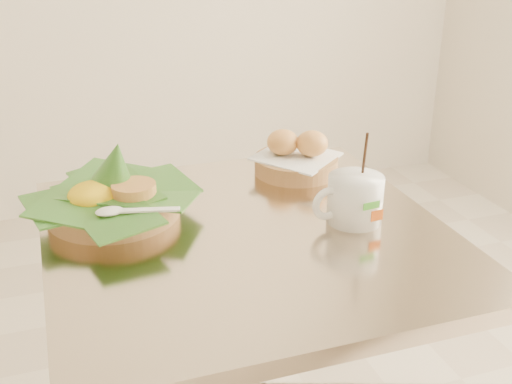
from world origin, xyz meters
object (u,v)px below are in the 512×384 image
object	(u,v)px
rice_basket	(112,195)
coffee_mug	(354,198)
cafe_table	(248,334)
bread_basket	(296,158)

from	to	relation	value
rice_basket	coffee_mug	world-z (taller)	coffee_mug
rice_basket	cafe_table	bearing A→B (deg)	-34.11
cafe_table	coffee_mug	distance (m)	0.33
bread_basket	rice_basket	bearing A→B (deg)	-167.74
rice_basket	coffee_mug	bearing A→B (deg)	-22.47
rice_basket	bread_basket	size ratio (longest dim) A/B	1.42
cafe_table	rice_basket	bearing A→B (deg)	145.89
cafe_table	rice_basket	size ratio (longest dim) A/B	2.46
bread_basket	coffee_mug	bearing A→B (deg)	-88.68
cafe_table	bread_basket	world-z (taller)	bread_basket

